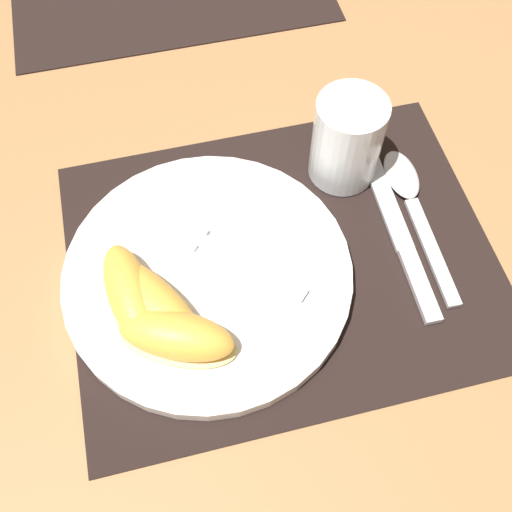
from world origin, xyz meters
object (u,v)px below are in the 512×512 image
object	(u,v)px
plate	(208,275)
knife	(401,238)
fork	(208,245)
citrus_wedge_0	(130,293)
citrus_wedge_1	(153,303)
juice_glass	(346,144)
spoon	(409,194)
citrus_wedge_2	(176,336)

from	to	relation	value
plate	knife	bearing A→B (deg)	-0.61
fork	citrus_wedge_0	world-z (taller)	citrus_wedge_0
citrus_wedge_0	citrus_wedge_1	bearing A→B (deg)	-37.02
plate	citrus_wedge_0	bearing A→B (deg)	-168.72
juice_glass	citrus_wedge_0	size ratio (longest dim) A/B	0.88
spoon	juice_glass	bearing A→B (deg)	139.05
plate	juice_glass	size ratio (longest dim) A/B	2.83
plate	fork	size ratio (longest dim) A/B	1.90
juice_glass	spoon	world-z (taller)	juice_glass
juice_glass	citrus_wedge_2	world-z (taller)	juice_glass
citrus_wedge_1	fork	bearing A→B (deg)	42.13
knife	fork	world-z (taller)	fork
plate	fork	distance (m)	0.03
citrus_wedge_0	citrus_wedge_1	size ratio (longest dim) A/B	0.84
citrus_wedge_2	knife	bearing A→B (deg)	15.06
citrus_wedge_0	knife	bearing A→B (deg)	2.64
fork	citrus_wedge_1	distance (m)	0.08
juice_glass	spoon	bearing A→B (deg)	-40.95
spoon	fork	bearing A→B (deg)	-174.94
knife	spoon	world-z (taller)	spoon
citrus_wedge_2	juice_glass	bearing A→B (deg)	38.28
juice_glass	citrus_wedge_0	xyz separation A→B (m)	(-0.24, -0.11, -0.01)
plate	knife	world-z (taller)	plate
juice_glass	citrus_wedge_0	world-z (taller)	juice_glass
juice_glass	citrus_wedge_0	bearing A→B (deg)	-155.13
fork	citrus_wedge_1	bearing A→B (deg)	-137.87
plate	citrus_wedge_2	bearing A→B (deg)	-120.98
knife	citrus_wedge_2	distance (m)	0.25
juice_glass	fork	xyz separation A→B (m)	(-0.16, -0.07, -0.02)
citrus_wedge_0	citrus_wedge_2	size ratio (longest dim) A/B	0.95
citrus_wedge_1	knife	bearing A→B (deg)	6.03
plate	fork	xyz separation A→B (m)	(0.01, 0.03, 0.01)
juice_glass	fork	world-z (taller)	juice_glass
fork	citrus_wedge_2	xyz separation A→B (m)	(-0.05, -0.09, 0.01)
plate	citrus_wedge_1	size ratio (longest dim) A/B	2.10
citrus_wedge_1	juice_glass	bearing A→B (deg)	29.55
fork	citrus_wedge_2	world-z (taller)	citrus_wedge_2
spoon	citrus_wedge_0	distance (m)	0.30
plate	citrus_wedge_2	size ratio (longest dim) A/B	2.37
knife	citrus_wedge_1	xyz separation A→B (m)	(-0.25, -0.03, 0.03)
spoon	citrus_wedge_0	bearing A→B (deg)	-168.54
spoon	citrus_wedge_2	distance (m)	0.29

